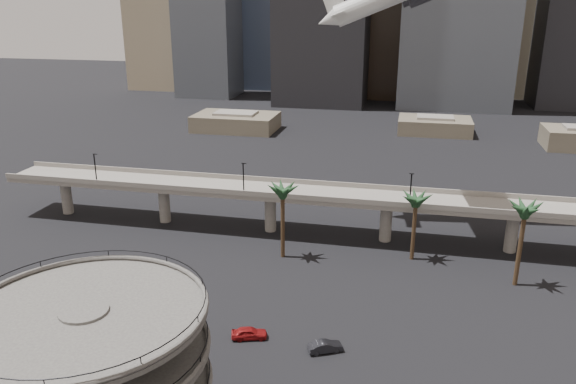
% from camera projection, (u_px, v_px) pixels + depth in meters
% --- Properties ---
extents(parking_ramp, '(22.20, 22.20, 17.35)m').
position_uv_depth(parking_ramp, '(92.00, 371.00, 51.97)').
color(parking_ramp, '#484543').
rests_on(parking_ramp, ground).
extents(overpass, '(130.00, 9.30, 14.70)m').
position_uv_depth(overpass, '(327.00, 199.00, 104.59)').
color(overpass, gray).
rests_on(overpass, ground).
extents(palm_trees, '(42.40, 10.40, 14.00)m').
position_uv_depth(palm_trees, '(404.00, 202.00, 90.81)').
color(palm_trees, '#47311E').
rests_on(palm_trees, ground).
extents(low_buildings, '(135.00, 27.50, 6.80)m').
position_uv_depth(low_buildings, '(388.00, 127.00, 185.26)').
color(low_buildings, brown).
rests_on(low_buildings, ground).
extents(car_a, '(5.08, 3.20, 1.61)m').
position_uv_depth(car_a, '(249.00, 333.00, 73.99)').
color(car_a, maroon).
rests_on(car_a, ground).
extents(car_b, '(4.72, 3.38, 1.48)m').
position_uv_depth(car_b, '(325.00, 346.00, 71.20)').
color(car_b, black).
rests_on(car_b, ground).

